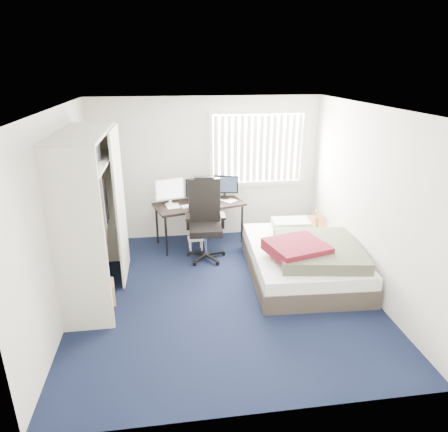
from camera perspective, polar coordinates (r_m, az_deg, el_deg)
ground at (r=5.67m, az=-0.14°, el=-10.86°), size 4.20×4.20×0.00m
room_shell at (r=5.05m, az=-0.16°, el=3.91°), size 4.20×4.20×4.20m
window_assembly at (r=7.14m, az=4.83°, el=9.56°), size 1.72×0.09×1.32m
closet at (r=5.40m, az=-18.42°, el=2.20°), size 0.64×1.84×2.22m
desk at (r=6.92m, az=-3.63°, el=2.13°), size 1.64×1.08×1.20m
office_chair at (r=6.48m, az=-2.71°, el=-1.66°), size 0.64×0.64×1.32m
footstool at (r=6.85m, az=-4.07°, el=-3.52°), size 0.27×0.22×0.22m
nightstand at (r=6.93m, az=12.96°, el=-1.39°), size 0.55×0.79×0.67m
bed at (r=6.09m, az=11.33°, el=-5.89°), size 1.65×2.14×0.68m
pine_box at (r=5.62m, az=-17.31°, el=-10.53°), size 0.42×0.34×0.29m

